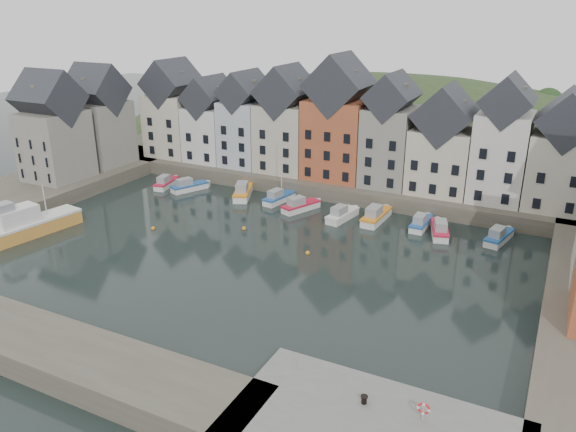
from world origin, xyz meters
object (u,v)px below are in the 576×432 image
Objects in this scene: life_ring_post at (424,409)px; boat_a at (166,183)px; boat_d at (278,197)px; large_vessel at (29,224)px; mooring_bollard at (364,399)px.

boat_a is at bearing 143.46° from life_ring_post.
life_ring_post is (29.36, -36.87, 2.16)m from boat_d.
life_ring_post is (47.79, -35.42, 2.23)m from boat_a.
large_vessel reaches higher than mooring_bollard.
boat_a is 59.52m from life_ring_post.
boat_d is 19.30× the size of mooring_bollard.
mooring_bollard is 3.80m from life_ring_post.
mooring_bollard is (44.03, -35.54, 1.68)m from boat_a.
boat_a is 10.20× the size of mooring_bollard.
large_vessel reaches higher than boat_a.
boat_d reaches higher than boat_a.
boat_a is at bearing -165.74° from boat_d.
mooring_bollard is at bearing -45.56° from boat_d.
life_ring_post is (50.39, -12.97, 1.47)m from large_vessel.
boat_d is 47.18m from life_ring_post.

